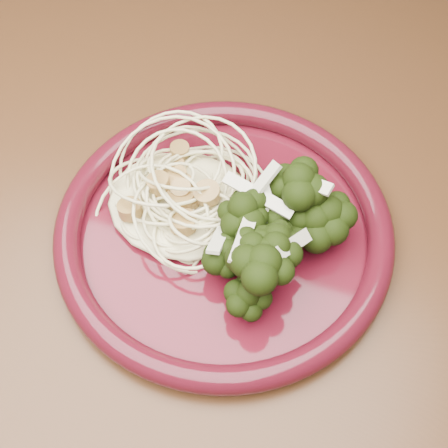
% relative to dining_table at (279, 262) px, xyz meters
% --- Properties ---
extents(dining_table, '(1.20, 0.80, 0.75)m').
position_rel_dining_table_xyz_m(dining_table, '(0.00, 0.00, 0.00)').
color(dining_table, '#472814').
rests_on(dining_table, ground).
extents(dinner_plate, '(0.37, 0.37, 0.02)m').
position_rel_dining_table_xyz_m(dinner_plate, '(-0.05, -0.05, 0.11)').
color(dinner_plate, '#460B16').
rests_on(dinner_plate, dining_table).
extents(spaghetti_pile, '(0.17, 0.15, 0.03)m').
position_rel_dining_table_xyz_m(spaghetti_pile, '(-0.09, -0.03, 0.12)').
color(spaghetti_pile, beige).
rests_on(spaghetti_pile, dinner_plate).
extents(scallop_cluster, '(0.14, 0.14, 0.04)m').
position_rel_dining_table_xyz_m(scallop_cluster, '(-0.09, -0.03, 0.16)').
color(scallop_cluster, '#AD8846').
rests_on(scallop_cluster, spaghetti_pile).
extents(broccoli_pile, '(0.14, 0.18, 0.05)m').
position_rel_dining_table_xyz_m(broccoli_pile, '(0.01, -0.06, 0.13)').
color(broccoli_pile, black).
rests_on(broccoli_pile, dinner_plate).
extents(onion_garnish, '(0.09, 0.12, 0.06)m').
position_rel_dining_table_xyz_m(onion_garnish, '(0.01, -0.06, 0.17)').
color(onion_garnish, beige).
rests_on(onion_garnish, broccoli_pile).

